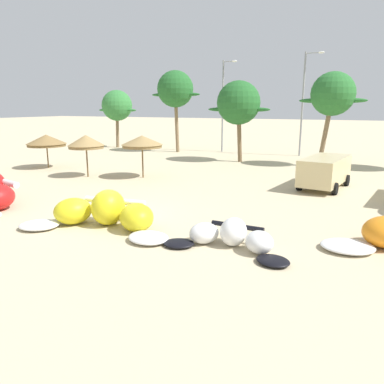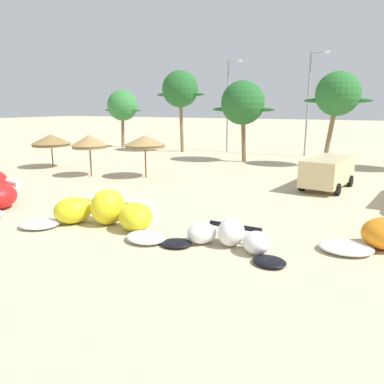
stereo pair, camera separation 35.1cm
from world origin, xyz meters
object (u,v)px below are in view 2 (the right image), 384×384
parked_car_second (328,170)px  palm_leftmost (122,106)px  beach_umbrella_near_palms (145,141)px  palm_center_left (338,95)px  palm_left_of_gap (243,103)px  lamppost_west_center (310,99)px  beach_umbrella_middle (89,141)px  kite_center (228,237)px  lamppost_west (229,102)px  kite_left_of_center (103,213)px  palm_left (180,90)px  beach_umbrella_near_van (51,140)px

parked_car_second → palm_leftmost: (-24.71, 13.09, 3.71)m
beach_umbrella_near_palms → palm_center_left: bearing=44.1°
palm_left_of_gap → lamppost_west_center: size_ratio=0.71×
beach_umbrella_middle → palm_leftmost: 19.13m
beach_umbrella_near_palms → beach_umbrella_middle: bearing=-159.1°
kite_center → lamppost_west: bearing=111.5°
parked_car_second → palm_center_left: size_ratio=0.66×
kite_left_of_center → palm_left: 26.26m
lamppost_west → kite_center: bearing=-68.5°
beach_umbrella_near_palms → palm_left: bearing=109.4°
palm_left → palm_left_of_gap: size_ratio=1.21×
parked_car_second → palm_left: palm_left is taller
kite_center → beach_umbrella_near_palms: beach_umbrella_near_palms is taller
beach_umbrella_middle → parked_car_second: bearing=12.3°
beach_umbrella_near_van → palm_leftmost: bearing=105.7°
palm_left_of_gap → palm_center_left: 7.55m
kite_left_of_center → palm_center_left: 21.80m
kite_center → palm_leftmost: 34.03m
palm_center_left → palm_left_of_gap: bearing=-176.6°
beach_umbrella_near_van → beach_umbrella_middle: 5.60m
parked_car_second → lamppost_west_center: lamppost_west_center is taller
beach_umbrella_middle → palm_leftmost: (-9.53, 16.41, 2.38)m
parked_car_second → palm_left_of_gap: 12.22m
kite_left_of_center → palm_left_of_gap: (-1.16, 19.78, 4.45)m
lamppost_west → palm_leftmost: bearing=-174.1°
palm_left → parked_car_second: bearing=-36.3°
kite_left_of_center → lamppost_west: lamppost_west is taller
palm_leftmost → beach_umbrella_near_van: bearing=-74.3°
kite_left_of_center → lamppost_west_center: (3.25, 26.14, 4.84)m
beach_umbrella_near_palms → palm_leftmost: 20.11m
palm_left → palm_center_left: bearing=-12.8°
palm_leftmost → beach_umbrella_near_palms: bearing=-48.8°
kite_left_of_center → beach_umbrella_near_palms: (-4.46, 9.74, 1.90)m
kite_center → palm_left_of_gap: size_ratio=0.67×
beach_umbrella_near_van → parked_car_second: size_ratio=0.62×
beach_umbrella_near_van → palm_center_left: palm_center_left is taller
palm_left_of_gap → palm_center_left: (7.51, 0.45, 0.63)m
kite_center → beach_umbrella_near_palms: bearing=135.5°
palm_center_left → palm_leftmost: bearing=169.3°
beach_umbrella_near_van → palm_center_left: bearing=27.5°
beach_umbrella_middle → beach_umbrella_near_palms: beach_umbrella_middle is taller
palm_left → lamppost_west_center: bearing=10.5°
palm_left → lamppost_west_center: (12.65, 2.34, -1.04)m
kite_center → beach_umbrella_near_van: (-18.81, 9.88, 1.78)m
palm_leftmost → lamppost_west_center: bearing=3.8°
kite_center → beach_umbrella_middle: 15.93m
beach_umbrella_near_van → beach_umbrella_near_palms: (8.98, -0.21, 0.29)m
beach_umbrella_near_van → parked_car_second: beach_umbrella_near_van is taller
beach_umbrella_middle → lamppost_west_center: (11.33, 17.79, 2.98)m
kite_left_of_center → kite_center: kite_left_of_center is taller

